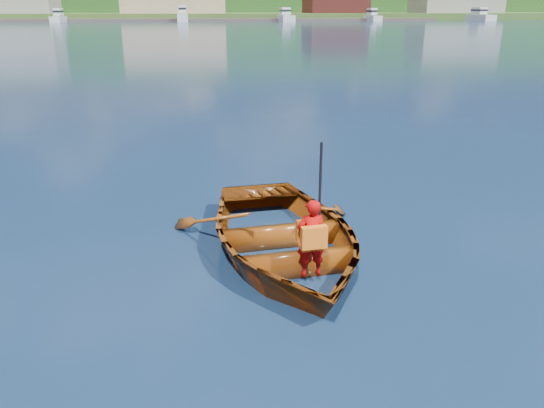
{
  "coord_description": "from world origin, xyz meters",
  "views": [
    {
      "loc": [
        -0.73,
        -7.57,
        3.46
      ],
      "look_at": [
        0.33,
        -0.49,
        0.81
      ],
      "focal_mm": 35.0,
      "sensor_mm": 36.0,
      "label": 1
    }
  ],
  "objects_px": {
    "rowboat": "(283,236)",
    "dock": "(149,20)",
    "child_paddler": "(311,237)",
    "marina_yachts": "(232,16)"
  },
  "relations": [
    {
      "from": "rowboat",
      "to": "marina_yachts",
      "type": "bearing_deg",
      "value": 85.85
    },
    {
      "from": "rowboat",
      "to": "dock",
      "type": "height_order",
      "value": "dock"
    },
    {
      "from": "rowboat",
      "to": "child_paddler",
      "type": "height_order",
      "value": "child_paddler"
    },
    {
      "from": "rowboat",
      "to": "marina_yachts",
      "type": "relative_size",
      "value": 0.03
    },
    {
      "from": "rowboat",
      "to": "marina_yachts",
      "type": "xyz_separation_m",
      "value": [
        10.44,
        143.78,
        1.08
      ]
    },
    {
      "from": "rowboat",
      "to": "dock",
      "type": "relative_size",
      "value": 0.03
    },
    {
      "from": "rowboat",
      "to": "child_paddler",
      "type": "relative_size",
      "value": 2.56
    },
    {
      "from": "rowboat",
      "to": "dock",
      "type": "xyz_separation_m",
      "value": [
        -11.78,
        148.49,
        0.1
      ]
    },
    {
      "from": "child_paddler",
      "to": "marina_yachts",
      "type": "distance_m",
      "value": 145.03
    },
    {
      "from": "child_paddler",
      "to": "rowboat",
      "type": "bearing_deg",
      "value": 104.4
    }
  ]
}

